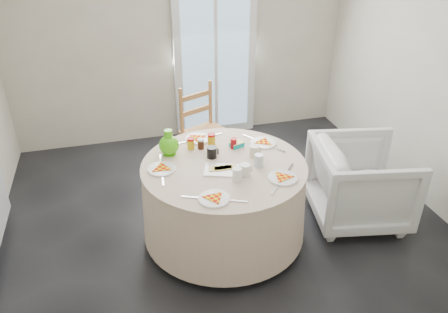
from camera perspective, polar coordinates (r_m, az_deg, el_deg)
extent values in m
plane|color=black|center=(4.05, 0.22, -9.16)|extent=(4.00, 4.00, 0.00)
cube|color=#BCB5A3|center=(5.27, -5.74, 15.82)|extent=(4.00, 0.02, 2.60)
cube|color=#BCB5A3|center=(4.35, 27.03, 9.86)|extent=(0.02, 4.00, 2.60)
cube|color=silver|center=(5.36, -1.19, 13.44)|extent=(1.00, 0.08, 2.10)
cylinder|color=beige|center=(3.74, 0.00, -5.68)|extent=(1.39, 1.39, 0.70)
imported|color=silver|center=(4.14, 17.40, -3.16)|extent=(0.90, 0.94, 0.84)
cube|color=#00909C|center=(3.79, 1.68, 2.07)|extent=(0.14, 0.12, 0.05)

